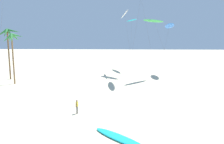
{
  "coord_description": "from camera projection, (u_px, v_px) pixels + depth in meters",
  "views": [
    {
      "loc": [
        3.13,
        -3.61,
        9.1
      ],
      "look_at": [
        1.96,
        21.75,
        5.05
      ],
      "focal_mm": 36.51,
      "sensor_mm": 36.0,
      "label": 1
    }
  ],
  "objects": [
    {
      "name": "palm_tree_3",
      "position": [
        8.0,
        37.0,
        46.81
      ],
      "size": [
        4.94,
        4.83,
        10.6
      ],
      "color": "brown",
      "rests_on": "ground"
    },
    {
      "name": "flying_kite_4",
      "position": [
        132.0,
        20.0,
        59.99
      ],
      "size": [
        3.43,
        7.28,
        13.48
      ],
      "color": "#19B2B7",
      "rests_on": "ground"
    },
    {
      "name": "person_foreground_walker",
      "position": [
        77.0,
        106.0,
        26.72
      ],
      "size": [
        0.27,
        0.5,
        1.68
      ],
      "color": "slate",
      "rests_on": "ground"
    },
    {
      "name": "flying_kite_3",
      "position": [
        125.0,
        14.0,
        52.89
      ],
      "size": [
        3.22,
        10.32,
        15.26
      ],
      "color": "white",
      "rests_on": "ground"
    },
    {
      "name": "palm_tree_2",
      "position": [
        13.0,
        42.0,
        42.34
      ],
      "size": [
        3.58,
        3.57,
        9.61
      ],
      "color": "olive",
      "rests_on": "ground"
    },
    {
      "name": "flying_kite_7",
      "position": [
        154.0,
        21.0,
        45.57
      ],
      "size": [
        6.3,
        10.74,
        12.4
      ],
      "color": "green",
      "rests_on": "ground"
    },
    {
      "name": "grounded_kite_0",
      "position": [
        120.0,
        138.0,
        20.2
      ],
      "size": [
        5.27,
        4.95,
        0.25
      ],
      "color": "#19B2B7",
      "rests_on": "ground"
    },
    {
      "name": "flying_kite_6",
      "position": [
        169.0,
        26.0,
        51.46
      ],
      "size": [
        4.6,
        12.31,
        12.04
      ],
      "color": "blue",
      "rests_on": "ground"
    }
  ]
}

